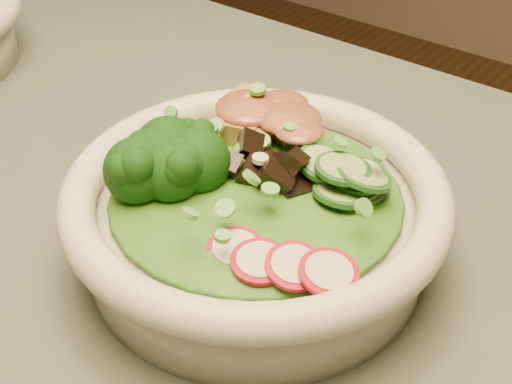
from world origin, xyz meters
The scene contains 10 objects.
dining_table centered at (0.00, 0.00, 0.64)m, with size 1.20×0.80×0.75m.
salad_bowl centered at (0.13, 0.09, 0.78)m, with size 0.23×0.23×0.06m.
lettuce_bed centered at (0.13, 0.09, 0.80)m, with size 0.18×0.18×0.02m, color #2E6715.
broccoli_florets centered at (0.08, 0.06, 0.82)m, with size 0.07×0.06×0.04m, color black, non-canonical shape.
radish_slices centered at (0.16, 0.04, 0.81)m, with size 0.10×0.03×0.02m, color maroon, non-canonical shape.
cucumber_slices centered at (0.17, 0.12, 0.81)m, with size 0.06×0.06×0.03m, color #89AD60, non-canonical shape.
mushroom_heap centered at (0.12, 0.10, 0.81)m, with size 0.06×0.06×0.03m, color black, non-canonical shape.
tofu_cubes centered at (0.10, 0.14, 0.81)m, with size 0.08×0.05×0.03m, color #A67C37, non-canonical shape.
peanut_sauce centered at (0.10, 0.14, 0.82)m, with size 0.06×0.05×0.01m, color brown.
scallion_garnish centered at (0.13, 0.09, 0.82)m, with size 0.17×0.17×0.02m, color #5AB540, non-canonical shape.
Camera 1 is at (0.33, -0.18, 1.06)m, focal length 50.00 mm.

